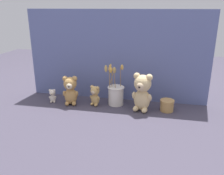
# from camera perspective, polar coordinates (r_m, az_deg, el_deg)

# --- Properties ---
(ground_plane) EXTENTS (4.00, 4.00, 0.00)m
(ground_plane) POSITION_cam_1_polar(r_m,az_deg,el_deg) (1.68, -0.14, -4.68)
(ground_plane) COLOR #3D3847
(backdrop_wall) EXTENTS (1.33, 0.02, 0.66)m
(backdrop_wall) POSITION_cam_1_polar(r_m,az_deg,el_deg) (1.74, 0.99, 7.51)
(backdrop_wall) COLOR slate
(backdrop_wall) RESTS_ON ground
(teddy_bear_large) EXTENTS (0.15, 0.13, 0.26)m
(teddy_bear_large) POSITION_cam_1_polar(r_m,az_deg,el_deg) (1.59, 7.27, -0.97)
(teddy_bear_large) COLOR #DBBC84
(teddy_bear_large) RESTS_ON ground
(teddy_bear_medium) EXTENTS (0.12, 0.11, 0.21)m
(teddy_bear_medium) POSITION_cam_1_polar(r_m,az_deg,el_deg) (1.72, -9.98, -0.55)
(teddy_bear_medium) COLOR tan
(teddy_bear_medium) RESTS_ON ground
(teddy_bear_small) EXTENTS (0.08, 0.08, 0.15)m
(teddy_bear_small) POSITION_cam_1_polar(r_m,az_deg,el_deg) (1.69, -4.13, -1.83)
(teddy_bear_small) COLOR tan
(teddy_bear_small) RESTS_ON ground
(teddy_bear_tiny) EXTENTS (0.06, 0.05, 0.10)m
(teddy_bear_tiny) POSITION_cam_1_polar(r_m,az_deg,el_deg) (1.80, -14.12, -1.87)
(teddy_bear_tiny) COLOR beige
(teddy_bear_tiny) RESTS_ON ground
(flower_vase) EXTENTS (0.14, 0.12, 0.30)m
(flower_vase) POSITION_cam_1_polar(r_m,az_deg,el_deg) (1.70, 0.90, -1.39)
(flower_vase) COLOR silver
(flower_vase) RESTS_ON ground
(decorative_tin_tall) EXTENTS (0.09, 0.09, 0.08)m
(decorative_tin_tall) POSITION_cam_1_polar(r_m,az_deg,el_deg) (1.65, 13.08, -4.20)
(decorative_tin_tall) COLOR tan
(decorative_tin_tall) RESTS_ON ground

